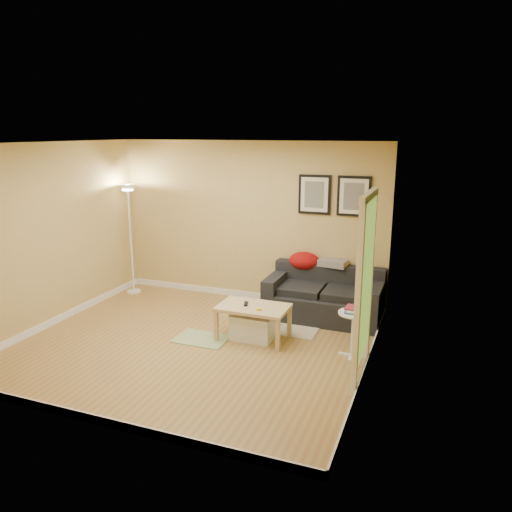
{
  "coord_description": "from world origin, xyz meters",
  "views": [
    {
      "loc": [
        2.92,
        -5.38,
        2.75
      ],
      "look_at": [
        0.55,
        0.85,
        1.05
      ],
      "focal_mm": 34.64,
      "sensor_mm": 36.0,
      "label": 1
    }
  ],
  "objects_px": {
    "coffee_table": "(253,322)",
    "book_stack": "(353,309)",
    "side_table": "(353,335)",
    "storage_bin": "(253,326)",
    "floor_lamp": "(131,242)",
    "sofa": "(324,294)"
  },
  "relations": [
    {
      "from": "sofa",
      "to": "book_stack",
      "type": "distance_m",
      "value": 1.34
    },
    {
      "from": "sofa",
      "to": "side_table",
      "type": "xyz_separation_m",
      "value": [
        0.64,
        -1.17,
        -0.08
      ]
    },
    {
      "from": "sofa",
      "to": "book_stack",
      "type": "height_order",
      "value": "sofa"
    },
    {
      "from": "floor_lamp",
      "to": "sofa",
      "type": "bearing_deg",
      "value": -0.23
    },
    {
      "from": "storage_bin",
      "to": "coffee_table",
      "type": "bearing_deg",
      "value": -73.68
    },
    {
      "from": "side_table",
      "to": "book_stack",
      "type": "relative_size",
      "value": 2.66
    },
    {
      "from": "coffee_table",
      "to": "book_stack",
      "type": "height_order",
      "value": "book_stack"
    },
    {
      "from": "coffee_table",
      "to": "storage_bin",
      "type": "distance_m",
      "value": 0.06
    },
    {
      "from": "storage_bin",
      "to": "floor_lamp",
      "type": "xyz_separation_m",
      "value": [
        -2.67,
        1.1,
        0.72
      ]
    },
    {
      "from": "side_table",
      "to": "storage_bin",
      "type": "bearing_deg",
      "value": 176.55
    },
    {
      "from": "coffee_table",
      "to": "floor_lamp",
      "type": "relative_size",
      "value": 0.5
    },
    {
      "from": "book_stack",
      "to": "sofa",
      "type": "bearing_deg",
      "value": 101.9
    },
    {
      "from": "coffee_table",
      "to": "sofa",
      "type": "bearing_deg",
      "value": 74.09
    },
    {
      "from": "storage_bin",
      "to": "sofa",
      "type": "bearing_deg",
      "value": 56.67
    },
    {
      "from": "floor_lamp",
      "to": "book_stack",
      "type": "bearing_deg",
      "value": -16.39
    },
    {
      "from": "sofa",
      "to": "coffee_table",
      "type": "height_order",
      "value": "sofa"
    },
    {
      "from": "coffee_table",
      "to": "side_table",
      "type": "height_order",
      "value": "side_table"
    },
    {
      "from": "sofa",
      "to": "floor_lamp",
      "type": "bearing_deg",
      "value": 179.77
    },
    {
      "from": "coffee_table",
      "to": "storage_bin",
      "type": "xyz_separation_m",
      "value": [
        -0.0,
        0.01,
        -0.06
      ]
    },
    {
      "from": "storage_bin",
      "to": "floor_lamp",
      "type": "bearing_deg",
      "value": 157.57
    },
    {
      "from": "storage_bin",
      "to": "floor_lamp",
      "type": "height_order",
      "value": "floor_lamp"
    },
    {
      "from": "storage_bin",
      "to": "book_stack",
      "type": "distance_m",
      "value": 1.41
    }
  ]
}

